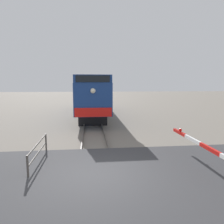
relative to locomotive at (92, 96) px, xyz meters
name	(u,v)px	position (x,y,z in m)	size (l,w,h in m)	color
ground_plane	(98,180)	(0.00, -15.48, -2.10)	(160.00, 160.00, 0.00)	slate
rail_track_left	(77,179)	(-0.72, -15.48, -2.02)	(0.08, 80.00, 0.15)	#59544C
rail_track_right	(118,177)	(0.72, -15.48, -2.02)	(0.08, 80.00, 0.15)	#59544C
road_surface	(98,178)	(0.00, -15.48, -2.02)	(36.00, 6.31, 0.16)	#38383A
locomotive	(92,96)	(0.00, 0.00, 0.00)	(2.77, 16.46, 4.04)	black
guard_railing	(38,150)	(-2.44, -13.69, -1.47)	(0.08, 3.23, 0.95)	#4C4742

